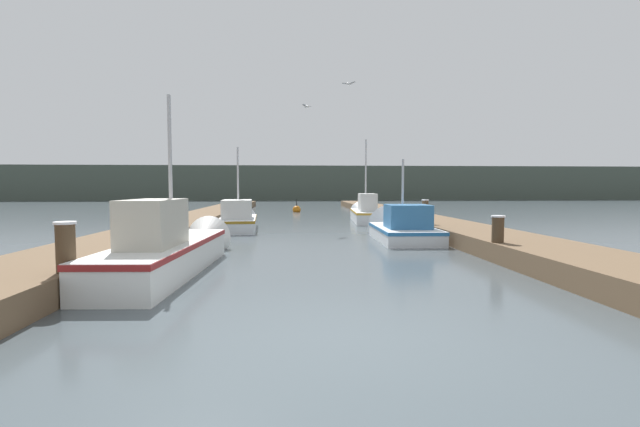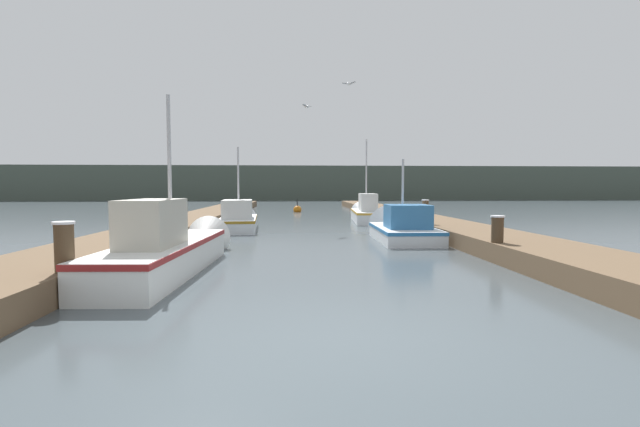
# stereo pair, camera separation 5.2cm
# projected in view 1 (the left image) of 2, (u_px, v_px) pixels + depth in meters

# --- Properties ---
(ground_plane) EXTENTS (200.00, 200.00, 0.00)m
(ground_plane) POSITION_uv_depth(u_px,v_px,m) (348.00, 339.00, 5.06)
(ground_plane) COLOR #424C51
(dock_left) EXTENTS (2.22, 40.00, 0.47)m
(dock_left) POSITION_uv_depth(u_px,v_px,m) (198.00, 219.00, 20.63)
(dock_left) COLOR brown
(dock_left) RESTS_ON ground_plane
(dock_right) EXTENTS (2.22, 40.00, 0.47)m
(dock_right) POSITION_uv_depth(u_px,v_px,m) (409.00, 218.00, 21.32)
(dock_right) COLOR brown
(dock_right) RESTS_ON ground_plane
(distant_shore_ridge) EXTENTS (120.00, 16.00, 4.64)m
(distant_shore_ridge) POSITION_uv_depth(u_px,v_px,m) (296.00, 183.00, 64.54)
(distant_shore_ridge) COLOR #424C42
(distant_shore_ridge) RESTS_ON ground_plane
(fishing_boat_0) EXTENTS (1.63, 6.24, 4.03)m
(fishing_boat_0) POSITION_uv_depth(u_px,v_px,m) (174.00, 247.00, 9.31)
(fishing_boat_0) COLOR silver
(fishing_boat_0) RESTS_ON ground_plane
(fishing_boat_1) EXTENTS (1.93, 4.50, 3.34)m
(fishing_boat_1) POSITION_uv_depth(u_px,v_px,m) (400.00, 228.00, 14.83)
(fishing_boat_1) COLOR silver
(fishing_boat_1) RESTS_ON ground_plane
(fishing_boat_2) EXTENTS (1.76, 5.09, 3.90)m
(fishing_boat_2) POSITION_uv_depth(u_px,v_px,m) (239.00, 219.00, 18.33)
(fishing_boat_2) COLOR silver
(fishing_boat_2) RESTS_ON ground_plane
(fishing_boat_3) EXTENTS (1.74, 5.82, 4.61)m
(fishing_boat_3) POSITION_uv_depth(u_px,v_px,m) (365.00, 212.00, 22.66)
(fishing_boat_3) COLOR silver
(fishing_boat_3) RESTS_ON ground_plane
(mooring_piling_0) EXTENTS (0.26, 0.26, 1.35)m
(mooring_piling_0) POSITION_uv_depth(u_px,v_px,m) (425.00, 218.00, 15.45)
(mooring_piling_0) COLOR #473523
(mooring_piling_0) RESTS_ON ground_plane
(mooring_piling_1) EXTENTS (0.35, 0.35, 1.37)m
(mooring_piling_1) POSITION_uv_depth(u_px,v_px,m) (369.00, 205.00, 26.33)
(mooring_piling_1) COLOR #473523
(mooring_piling_1) RESTS_ON ground_plane
(mooring_piling_2) EXTENTS (0.32, 0.32, 1.26)m
(mooring_piling_2) POSITION_uv_depth(u_px,v_px,m) (66.00, 262.00, 6.62)
(mooring_piling_2) COLOR #473523
(mooring_piling_2) RESTS_ON ground_plane
(mooring_piling_3) EXTENTS (0.32, 0.32, 1.11)m
(mooring_piling_3) POSITION_uv_depth(u_px,v_px,m) (498.00, 239.00, 10.21)
(mooring_piling_3) COLOR #473523
(mooring_piling_3) RESTS_ON ground_plane
(channel_buoy) EXTENTS (0.59, 0.59, 1.09)m
(channel_buoy) POSITION_uv_depth(u_px,v_px,m) (297.00, 210.00, 30.67)
(channel_buoy) COLOR #BF6513
(channel_buoy) RESTS_ON ground_plane
(seagull_lead) EXTENTS (0.42, 0.51, 0.12)m
(seagull_lead) POSITION_uv_depth(u_px,v_px,m) (307.00, 106.00, 18.96)
(seagull_lead) COLOR white
(seagull_1) EXTENTS (0.54, 0.36, 0.12)m
(seagull_1) POSITION_uv_depth(u_px,v_px,m) (349.00, 84.00, 17.24)
(seagull_1) COLOR white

